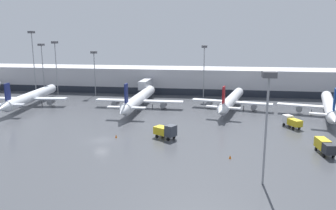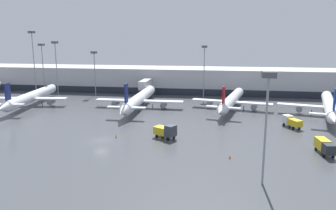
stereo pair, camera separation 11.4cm
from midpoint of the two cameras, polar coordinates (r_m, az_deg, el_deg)
The scene contains 17 objects.
ground_plane at distance 67.10m, azimuth -11.53°, elevation -6.03°, with size 320.00×320.00×0.00m, color #424449.
terminal_building at distance 124.81m, azimuth -1.69°, elevation 4.49°, with size 160.00×27.18×9.00m.
parked_jet_0 at distance 94.22m, azimuth 26.33°, elevation -0.11°, with size 25.45×36.94×9.23m.
parked_jet_1 at distance 95.42m, azimuth -5.00°, elevation 1.05°, with size 25.67×39.26×8.97m.
parked_jet_3 at distance 105.76m, azimuth -22.62°, elevation 1.34°, with size 21.06×38.32×8.71m.
parked_jet_4 at distance 94.87m, azimuth 11.01°, elevation 0.82°, with size 22.80×35.34×8.29m.
service_truck_0 at distance 66.55m, azimuth -0.36°, elevation -4.50°, with size 5.08×4.12×2.93m.
service_truck_1 at distance 79.56m, azimuth 20.76°, elevation -2.66°, with size 3.93×5.31×2.57m.
service_truck_2 at distance 64.02m, azimuth 25.65°, elevation -6.41°, with size 2.30×5.52×2.48m.
traffic_cone_3 at distance 68.15m, azimuth -9.00°, elevation -5.36°, with size 0.40×0.40×0.68m.
traffic_cone_4 at distance 57.07m, azimuth 10.78°, elevation -8.89°, with size 0.44×0.44×0.60m.
apron_light_mast_0 at distance 45.36m, azimuth 17.04°, elevation 1.70°, with size 1.80×1.80×15.79m.
apron_light_mast_1 at distance 123.15m, azimuth -18.98°, elevation 8.59°, with size 1.80×1.80×18.84m.
apron_light_mast_3 at distance 111.07m, azimuth 6.38°, elevation 8.41°, with size 1.80×1.80×17.55m.
apron_light_mast_4 at distance 125.94m, azimuth -22.49°, elevation 9.46°, with size 1.80×1.80×22.32m.
apron_light_mast_5 at distance 117.65m, azimuth -12.70°, elevation 7.67°, with size 1.80×1.80×15.48m.
apron_light_mast_6 at distance 128.81m, azimuth -21.07°, elevation 8.28°, with size 1.80×1.80×17.96m.
Camera 2 is at (23.01, -59.73, 20.17)m, focal length 35.00 mm.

